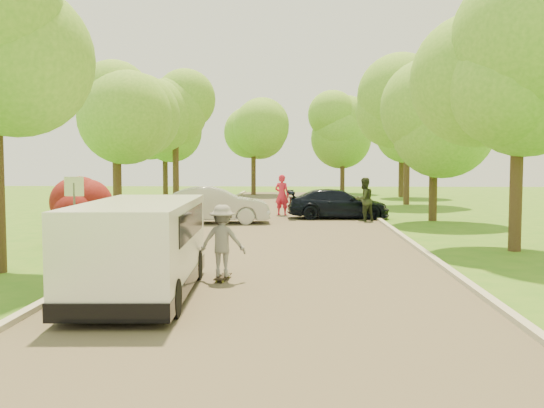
% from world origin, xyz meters
% --- Properties ---
extents(ground, '(100.00, 100.00, 0.00)m').
position_xyz_m(ground, '(0.00, 0.00, 0.00)').
color(ground, '#37711A').
rests_on(ground, ground).
extents(road, '(8.00, 60.00, 0.01)m').
position_xyz_m(road, '(0.00, 8.00, 0.01)').
color(road, '#4C4438').
rests_on(road, ground).
extents(curb_left, '(0.18, 60.00, 0.12)m').
position_xyz_m(curb_left, '(-4.05, 8.00, 0.06)').
color(curb_left, '#B2AD9E').
rests_on(curb_left, ground).
extents(curb_right, '(0.18, 60.00, 0.12)m').
position_xyz_m(curb_right, '(4.05, 8.00, 0.06)').
color(curb_right, '#B2AD9E').
rests_on(curb_right, ground).
extents(street_sign, '(0.55, 0.06, 2.17)m').
position_xyz_m(street_sign, '(-5.80, 4.00, 1.56)').
color(street_sign, '#59595E').
rests_on(street_sign, ground).
extents(red_shrub, '(1.70, 1.70, 1.95)m').
position_xyz_m(red_shrub, '(-6.30, 5.50, 1.10)').
color(red_shrub, '#382619').
rests_on(red_shrub, ground).
extents(tree_l_mida, '(4.71, 4.60, 7.39)m').
position_xyz_m(tree_l_mida, '(-6.30, 1.00, 5.17)').
color(tree_l_mida, '#382619').
rests_on(tree_l_mida, ground).
extents(tree_l_midb, '(4.30, 4.20, 6.62)m').
position_xyz_m(tree_l_midb, '(-6.81, 12.00, 4.59)').
color(tree_l_midb, '#382619').
rests_on(tree_l_midb, ground).
extents(tree_l_far, '(4.92, 4.80, 7.79)m').
position_xyz_m(tree_l_far, '(-6.39, 22.00, 5.47)').
color(tree_l_far, '#382619').
rests_on(tree_l_far, ground).
extents(tree_r_mida, '(5.13, 5.00, 7.95)m').
position_xyz_m(tree_r_mida, '(7.02, 5.00, 5.54)').
color(tree_r_mida, '#382619').
rests_on(tree_r_mida, ground).
extents(tree_r_midb, '(4.51, 4.40, 7.01)m').
position_xyz_m(tree_r_midb, '(6.60, 14.00, 4.88)').
color(tree_r_midb, '#382619').
rests_on(tree_r_midb, ground).
extents(tree_r_far, '(5.33, 5.20, 8.34)m').
position_xyz_m(tree_r_far, '(7.23, 24.00, 5.83)').
color(tree_r_far, '#382619').
rests_on(tree_r_far, ground).
extents(tree_bg_a, '(5.12, 5.00, 7.72)m').
position_xyz_m(tree_bg_a, '(-8.78, 30.00, 5.31)').
color(tree_bg_a, '#382619').
rests_on(tree_bg_a, ground).
extents(tree_bg_b, '(5.12, 5.00, 7.95)m').
position_xyz_m(tree_bg_b, '(8.22, 32.00, 5.54)').
color(tree_bg_b, '#382619').
rests_on(tree_bg_b, ground).
extents(tree_bg_c, '(4.92, 4.80, 7.33)m').
position_xyz_m(tree_bg_c, '(-2.79, 34.00, 5.02)').
color(tree_bg_c, '#382619').
rests_on(tree_bg_c, ground).
extents(tree_bg_d, '(5.12, 5.00, 7.72)m').
position_xyz_m(tree_bg_d, '(4.22, 36.00, 5.31)').
color(tree_bg_d, '#382619').
rests_on(tree_bg_d, ground).
extents(minivan, '(2.19, 5.03, 1.84)m').
position_xyz_m(minivan, '(-2.50, -1.35, 0.97)').
color(minivan, white).
rests_on(minivan, ground).
extents(silver_sedan, '(4.82, 2.10, 1.54)m').
position_xyz_m(silver_sedan, '(-3.04, 12.41, 0.77)').
color(silver_sedan, '#ADAEB2').
rests_on(silver_sedan, ground).
extents(dark_sedan, '(4.69, 2.10, 1.34)m').
position_xyz_m(dark_sedan, '(2.30, 14.80, 0.67)').
color(dark_sedan, black).
rests_on(dark_sedan, ground).
extents(longboard, '(0.32, 0.82, 0.09)m').
position_xyz_m(longboard, '(-1.12, 0.24, 0.09)').
color(longboard, black).
rests_on(longboard, ground).
extents(skateboarder, '(1.07, 0.70, 1.56)m').
position_xyz_m(skateboarder, '(-1.12, 0.24, 0.88)').
color(skateboarder, gray).
rests_on(skateboarder, longboard).
extents(person_striped, '(0.84, 0.69, 1.97)m').
position_xyz_m(person_striped, '(-0.29, 16.28, 0.99)').
color(person_striped, red).
rests_on(person_striped, ground).
extents(person_olive, '(1.17, 1.12, 1.91)m').
position_xyz_m(person_olive, '(3.35, 13.53, 0.95)').
color(person_olive, '#2A321E').
rests_on(person_olive, ground).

